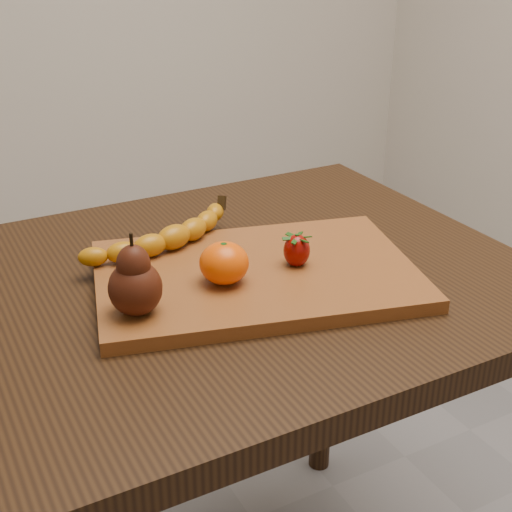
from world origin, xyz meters
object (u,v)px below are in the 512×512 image
mandarin (224,263)px  cutting_board (256,275)px  table (190,341)px  pear (134,274)px

mandarin → cutting_board: bearing=14.9°
table → pear: pear is taller
cutting_board → pear: pear is taller
cutting_board → pear: 0.20m
cutting_board → pear: size_ratio=4.22×
table → mandarin: (0.03, -0.06, 0.15)m
table → cutting_board: (0.09, -0.04, 0.11)m
cutting_board → mandarin: (-0.06, -0.02, 0.04)m
pear → mandarin: size_ratio=1.57×
cutting_board → mandarin: size_ratio=6.63×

